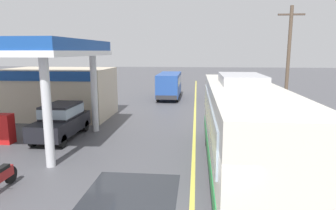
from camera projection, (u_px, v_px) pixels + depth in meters
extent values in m
plane|color=#4C4C51|center=(195.00, 103.00, 26.56)|extent=(120.00, 120.00, 0.00)
cube|color=#D8CC4C|center=(195.00, 115.00, 21.66)|extent=(0.16, 50.00, 0.01)
cube|color=#26282D|center=(131.00, 195.00, 9.57)|extent=(3.02, 3.47, 0.01)
cube|color=silver|center=(243.00, 126.00, 10.88)|extent=(2.50, 11.00, 2.90)
cube|color=#1E8C3F|center=(242.00, 154.00, 11.08)|extent=(2.54, 11.04, 0.56)
cube|color=#8C9EAD|center=(290.00, 170.00, 5.46)|extent=(2.30, 0.10, 1.40)
cube|color=#8C9EAD|center=(209.00, 113.00, 10.92)|extent=(0.06, 9.35, 1.10)
cube|color=#8C9EAD|center=(280.00, 115.00, 10.68)|extent=(0.06, 9.35, 1.10)
cube|color=white|center=(293.00, 133.00, 5.34)|extent=(1.75, 0.08, 0.32)
cube|color=#B2B2B7|center=(241.00, 79.00, 11.57)|extent=(1.60, 2.80, 0.36)
cylinder|color=black|center=(209.00, 136.00, 14.47)|extent=(0.30, 1.00, 1.00)
cylinder|color=black|center=(255.00, 137.00, 14.26)|extent=(0.30, 1.00, 1.00)
cylinder|color=silver|center=(47.00, 110.00, 11.55)|extent=(0.36, 0.36, 4.60)
cylinder|color=silver|center=(94.00, 92.00, 16.84)|extent=(0.36, 0.36, 4.60)
cube|color=red|center=(5.00, 129.00, 14.82)|extent=(0.70, 0.60, 1.50)
cube|color=beige|center=(60.00, 93.00, 20.72)|extent=(7.00, 4.40, 3.40)
cube|color=#194799|center=(42.00, 76.00, 18.29)|extent=(6.30, 0.10, 0.60)
cube|color=black|center=(61.00, 125.00, 15.70)|extent=(1.70, 4.20, 0.80)
cube|color=black|center=(62.00, 110.00, 15.76)|extent=(1.50, 2.31, 0.70)
cube|color=#8C9EAD|center=(62.00, 110.00, 15.76)|extent=(1.53, 2.35, 0.49)
cylinder|color=black|center=(33.00, 140.00, 14.37)|extent=(0.20, 0.64, 0.64)
cylinder|color=black|center=(62.00, 141.00, 14.23)|extent=(0.20, 0.64, 0.64)
cylinder|color=black|center=(61.00, 125.00, 17.31)|extent=(0.20, 0.64, 0.64)
cylinder|color=black|center=(85.00, 126.00, 17.17)|extent=(0.20, 0.64, 0.64)
cube|color=#264C9E|center=(169.00, 84.00, 28.95)|extent=(2.00, 6.00, 2.10)
cube|color=#8C9EAD|center=(169.00, 80.00, 28.87)|extent=(2.04, 5.10, 0.80)
cube|color=#2D2D33|center=(166.00, 98.00, 26.11)|extent=(1.90, 0.16, 0.36)
cylinder|color=black|center=(158.00, 97.00, 27.25)|extent=(0.22, 0.76, 0.76)
cylinder|color=black|center=(177.00, 98.00, 27.09)|extent=(0.22, 0.76, 0.76)
cylinder|color=black|center=(163.00, 92.00, 31.17)|extent=(0.22, 0.76, 0.76)
cylinder|color=black|center=(179.00, 92.00, 31.00)|extent=(0.22, 0.76, 0.76)
cylinder|color=black|center=(11.00, 175.00, 10.40)|extent=(0.10, 0.60, 0.60)
cube|color=black|center=(1.00, 169.00, 9.89)|extent=(0.24, 0.60, 0.12)
cylinder|color=#33333F|center=(60.00, 124.00, 17.23)|extent=(0.14, 0.14, 0.82)
cylinder|color=#33333F|center=(63.00, 124.00, 17.21)|extent=(0.14, 0.14, 0.82)
cube|color=#268C3F|center=(61.00, 112.00, 17.09)|extent=(0.36, 0.22, 0.60)
sphere|color=tan|center=(60.00, 105.00, 17.02)|extent=(0.22, 0.22, 0.22)
cylinder|color=#268C3F|center=(57.00, 113.00, 17.13)|extent=(0.09, 0.09, 0.58)
cylinder|color=#268C3F|center=(65.00, 113.00, 17.08)|extent=(0.09, 0.09, 0.58)
cylinder|color=#33333F|center=(66.00, 125.00, 17.06)|extent=(0.14, 0.14, 0.82)
cylinder|color=#33333F|center=(69.00, 125.00, 17.05)|extent=(0.14, 0.14, 0.82)
cube|color=#D8CC4C|center=(67.00, 113.00, 16.93)|extent=(0.36, 0.22, 0.60)
sphere|color=tan|center=(66.00, 105.00, 16.85)|extent=(0.22, 0.22, 0.22)
cylinder|color=#D8CC4C|center=(63.00, 113.00, 16.96)|extent=(0.09, 0.09, 0.58)
cylinder|color=#D8CC4C|center=(71.00, 113.00, 16.91)|extent=(0.09, 0.09, 0.58)
cylinder|color=brown|center=(288.00, 62.00, 20.88)|extent=(0.24, 0.24, 7.65)
cube|color=#4C3D33|center=(291.00, 14.00, 20.30)|extent=(1.80, 0.12, 0.12)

